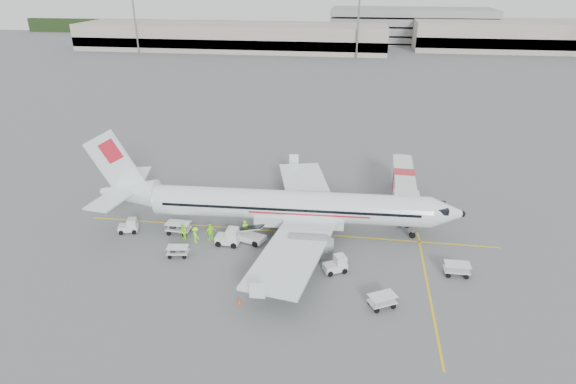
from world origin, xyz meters
name	(u,v)px	position (x,y,z in m)	size (l,w,h in m)	color
ground	(285,232)	(0.00, 0.00, 0.00)	(360.00, 360.00, 0.00)	#56595B
stripe_lead	(285,232)	(0.00, 0.00, 0.01)	(44.00, 0.20, 0.01)	yellow
stripe_cross	(428,287)	(14.00, -8.00, 0.01)	(0.20, 20.00, 0.01)	yellow
terminal_west	(231,37)	(-40.00, 130.00, 4.50)	(110.00, 22.00, 9.00)	gray
terminal_east	(543,36)	(70.00, 145.00, 5.00)	(90.00, 26.00, 10.00)	gray
parking_garage	(411,24)	(25.00, 160.00, 7.00)	(62.00, 24.00, 14.00)	slate
treeline	(348,30)	(0.00, 175.00, 3.00)	(300.00, 3.00, 6.00)	black
mast_west	(135,19)	(-70.00, 118.00, 11.00)	(3.20, 1.20, 22.00)	slate
mast_center	(358,23)	(5.00, 118.00, 11.00)	(3.20, 1.20, 22.00)	slate
aircraft	(290,187)	(0.49, 0.19, 5.24)	(38.02, 29.80, 10.48)	white
jet_bridge	(403,188)	(12.67, 8.78, 2.10)	(3.00, 16.01, 4.20)	silver
belt_loader	(247,229)	(-3.57, -2.39, 1.34)	(4.94, 1.85, 2.67)	silver
tug_fore	(335,264)	(5.72, -6.73, 0.81)	(2.10, 1.20, 1.62)	silver
tug_mid	(228,236)	(-5.39, -3.40, 0.92)	(2.39, 1.37, 1.85)	silver
tug_aft	(128,226)	(-16.56, -2.49, 0.77)	(1.99, 1.14, 1.54)	silver
cart_loaded_a	(179,228)	(-11.12, -2.00, 0.65)	(2.50, 1.48, 1.31)	silver
cart_loaded_b	(178,251)	(-9.60, -6.33, 0.53)	(2.04, 1.21, 1.07)	silver
cart_empty_a	(382,301)	(9.88, -11.34, 0.58)	(2.24, 1.32, 1.17)	silver
cart_empty_b	(457,269)	(16.76, -5.58, 0.60)	(2.29, 1.35, 1.19)	silver
cone_nose	(452,269)	(16.42, -5.14, 0.32)	(0.39, 0.39, 0.63)	#DF5210
cone_port	(306,194)	(1.13, 9.17, 0.32)	(0.39, 0.39, 0.63)	#DF5210
cone_stbd	(239,301)	(-1.92, -12.67, 0.27)	(0.34, 0.34, 0.55)	#DF5210
crew_a	(245,229)	(-3.95, -1.71, 0.96)	(0.70, 0.46, 1.92)	#82EC18
crew_b	(183,232)	(-10.13, -3.30, 0.93)	(0.90, 0.70, 1.86)	#82EC18
crew_c	(196,235)	(-8.70, -3.55, 0.88)	(1.14, 0.65, 1.76)	#82EC18
crew_d	(211,232)	(-7.32, -2.92, 0.96)	(1.12, 0.47, 1.92)	#82EC18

